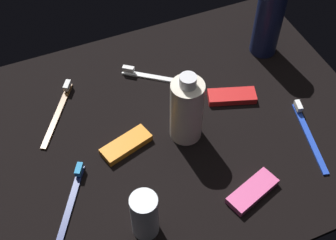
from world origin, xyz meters
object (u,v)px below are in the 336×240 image
Objects in this scene: toothbrush_brown at (59,110)px; toothbrush_navy at (71,201)px; snack_bar_orange at (126,145)px; lotion_bottle at (269,20)px; bodywash_bottle at (187,110)px; deodorant_stick at (145,215)px; snack_bar_red at (232,96)px; toothbrush_white at (156,76)px; toothbrush_blue at (308,132)px; snack_bar_pink at (252,191)px.

toothbrush_brown is 22.54cm from toothbrush_navy.
toothbrush_navy is 15.73cm from snack_bar_orange.
snack_bar_orange is (13.55, 7.99, 0.14)cm from toothbrush_navy.
snack_bar_orange is at bearing -54.49° from toothbrush_brown.
bodywash_bottle is at bearing -149.89° from lotion_bottle.
snack_bar_red is at bearing 37.13° from deodorant_stick.
toothbrush_white is 22.76cm from toothbrush_brown.
toothbrush_blue is 49.13cm from toothbrush_navy.
deodorant_stick is at bearing -142.57° from lotion_bottle.
lotion_bottle is 1.98× the size of snack_bar_red.
snack_bar_red is at bearing -141.98° from lotion_bottle.
toothbrush_white is 0.86× the size of toothbrush_blue.
toothbrush_navy is (-26.07, -23.53, 0.00)cm from toothbrush_white.
deodorant_stick is at bearing -169.93° from toothbrush_blue.
toothbrush_navy is at bearing -165.80° from snack_bar_orange.
lotion_bottle reaches higher than snack_bar_red.
toothbrush_brown reaches higher than snack_bar_pink.
deodorant_stick reaches higher than snack_bar_orange.
snack_bar_orange is at bearing -128.87° from toothbrush_white.
snack_bar_red is at bearing 16.18° from toothbrush_navy.
snack_bar_red is (39.14, 11.36, 0.14)cm from toothbrush_navy.
toothbrush_brown is 43.74cm from snack_bar_pink.
bodywash_bottle is at bearing 89.44° from snack_bar_pink.
toothbrush_brown is at bearing -178.56° from snack_bar_red.
toothbrush_white is at bearing 3.12° from toothbrush_brown.
toothbrush_blue is (38.21, 6.78, -4.57)cm from deodorant_stick.
snack_bar_pink is (-7.53, -22.44, 0.00)cm from snack_bar_red.
snack_bar_pink is at bearing -2.73° from deodorant_stick.
toothbrush_navy is at bearing -98.54° from toothbrush_brown.
snack_bar_pink is at bearing -49.74° from toothbrush_brown.
toothbrush_blue and toothbrush_navy have the same top height.
toothbrush_navy is at bearing 176.14° from toothbrush_blue.
toothbrush_blue reaches higher than snack_bar_red.
snack_bar_red is at bearing -8.84° from snack_bar_orange.
toothbrush_blue is (-4.33, -25.77, -8.47)cm from lotion_bottle.
toothbrush_white is at bearing 177.77° from lotion_bottle.
bodywash_bottle is 1.59× the size of snack_bar_pink.
toothbrush_white is at bearing 155.47° from snack_bar_red.
bodywash_bottle is 15.57cm from snack_bar_red.
toothbrush_navy is at bearing -157.16° from lotion_bottle.
toothbrush_white is 0.95× the size of toothbrush_navy.
lotion_bottle reaches higher than toothbrush_white.
toothbrush_blue is at bearing 5.68° from snack_bar_pink.
toothbrush_white is at bearing 42.06° from toothbrush_navy.
toothbrush_white is 35.12cm from toothbrush_navy.
toothbrush_navy reaches higher than snack_bar_orange.
toothbrush_blue is 37.23cm from snack_bar_orange.
snack_bar_orange is (-39.80, -14.47, -8.32)cm from lotion_bottle.
snack_bar_orange is at bearing 115.05° from snack_bar_pink.
deodorant_stick reaches higher than toothbrush_blue.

